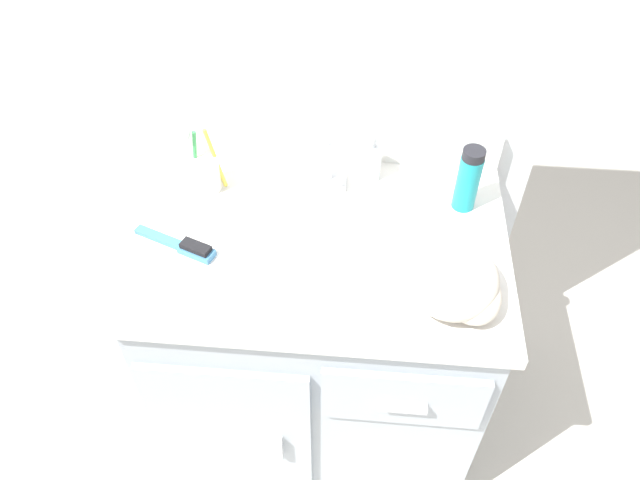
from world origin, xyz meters
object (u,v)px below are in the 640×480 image
object	(u,v)px
hand_towel	(456,281)
shaving_cream_can	(468,179)
toothbrush_cup	(206,170)
soap_dispenser	(370,160)
hairbrush	(185,246)

from	to	relation	value
hand_towel	shaving_cream_can	bearing A→B (deg)	81.95
toothbrush_cup	soap_dispenser	size ratio (longest dim) A/B	1.44
hairbrush	toothbrush_cup	bearing A→B (deg)	108.66
toothbrush_cup	hairbrush	xyz separation A→B (m)	(-0.01, -0.20, -0.04)
soap_dispenser	hand_towel	bearing A→B (deg)	-62.76
soap_dispenser	hand_towel	size ratio (longest dim) A/B	0.62
hand_towel	toothbrush_cup	bearing A→B (deg)	153.44
shaving_cream_can	hand_towel	xyz separation A→B (m)	(-0.04, -0.26, -0.03)
hairbrush	shaving_cream_can	bearing A→B (deg)	38.87
shaving_cream_can	hairbrush	xyz separation A→B (m)	(-0.60, -0.19, -0.07)
soap_dispenser	toothbrush_cup	bearing A→B (deg)	-169.10
toothbrush_cup	shaving_cream_can	size ratio (longest dim) A/B	1.13
shaving_cream_can	hand_towel	size ratio (longest dim) A/B	0.79
soap_dispenser	shaving_cream_can	size ratio (longest dim) A/B	0.78
toothbrush_cup	shaving_cream_can	world-z (taller)	toothbrush_cup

